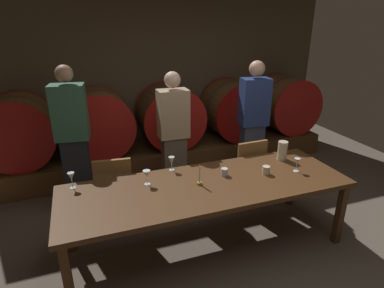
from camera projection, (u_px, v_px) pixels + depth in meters
The scene contains 22 objects.
ground_plane at pixel (238, 255), 3.28m from camera, with size 7.48×7.48×0.00m, color brown.
back_wall at pixel (161, 74), 5.33m from camera, with size 5.75×0.24×2.81m, color brown.
barrel_shelf at pixel (172, 154), 5.29m from camera, with size 5.18×0.90×0.35m, color brown.
wine_barrel_far_left at pixel (19, 131), 4.37m from camera, with size 0.98×0.77×0.98m.
wine_barrel_left at pixel (99, 123), 4.70m from camera, with size 0.98×0.77×0.98m.
wine_barrel_center at pixel (170, 116), 5.05m from camera, with size 0.98×0.77×0.98m.
wine_barrel_right at pixel (234, 109), 5.41m from camera, with size 0.98×0.77×0.98m.
wine_barrel_far_right at pixel (286, 104), 5.74m from camera, with size 0.98×0.77×0.98m.
dining_table at pixel (207, 189), 3.16m from camera, with size 2.85×0.95×0.74m.
chair_left at pixel (114, 188), 3.59m from camera, with size 0.44×0.44×0.88m.
chair_right at pixel (247, 168), 4.08m from camera, with size 0.41×0.41×0.88m.
guest_left at pixel (74, 140), 3.77m from camera, with size 0.41×0.29×1.80m.
guest_center at pixel (174, 136), 4.11m from camera, with size 0.38×0.24×1.68m.
guest_right at pixel (253, 123), 4.43m from camera, with size 0.41×0.29×1.76m.
candle_center at pixel (200, 179), 3.11m from camera, with size 0.05×0.05×0.22m.
pitcher at pixel (282, 151), 3.66m from camera, with size 0.11×0.11×0.22m.
wine_glass_far_left at pixel (71, 177), 3.02m from camera, with size 0.07×0.07×0.16m.
wine_glass_center_left at pixel (147, 174), 3.10m from camera, with size 0.08×0.08×0.15m.
wine_glass_center_right at pixel (172, 161), 3.39m from camera, with size 0.07×0.07×0.16m.
wine_glass_far_right at pixel (297, 162), 3.37m from camera, with size 0.06×0.06×0.15m.
cup_left at pixel (224, 172), 3.30m from camera, with size 0.07×0.07×0.08m, color silver.
cup_right at pixel (266, 170), 3.33m from camera, with size 0.08×0.08×0.09m, color beige.
Camera 1 is at (-1.34, -2.32, 2.26)m, focal length 29.78 mm.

